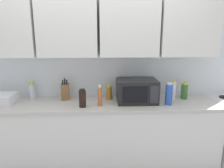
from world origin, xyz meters
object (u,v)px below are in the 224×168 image
Objects in this scene: bottle_amber_vinegar at (109,93)px; bottle_blue_cleaner at (169,94)px; bottle_white_jar at (173,90)px; bottle_spice_jar at (100,96)px; knife_block at (65,91)px; bottle_soy_dark at (82,98)px; microwave at (137,91)px; bottle_green_oil at (184,91)px; bottle_clear_tall at (32,91)px.

bottle_blue_cleaner reaches higher than bottle_amber_vinegar.
bottle_amber_vinegar is (-0.81, 0.05, -0.03)m from bottle_white_jar.
knife_block is at bearing 147.97° from bottle_spice_jar.
bottle_soy_dark is at bearing -171.10° from bottle_spice_jar.
bottle_spice_jar is (-0.81, -0.01, -0.01)m from bottle_blue_cleaner.
microwave reaches higher than knife_block.
microwave is 2.25× the size of bottle_green_oil.
bottle_blue_cleaner is at bearing -140.48° from bottle_green_oil.
knife_block reaches higher than bottle_soy_dark.
microwave is 2.18× the size of bottle_clear_tall.
bottle_white_jar is at bearing 6.02° from microwave.
bottle_clear_tall is 0.82× the size of bottle_blue_cleaner.
bottle_white_jar is at bearing 11.71° from bottle_spice_jar.
knife_block is 0.56m from bottle_amber_vinegar.
bottle_clear_tall is at bearing 173.84° from knife_block.
bottle_green_oil is at bearing -0.52° from bottle_amber_vinegar.
microwave reaches higher than bottle_white_jar.
bottle_blue_cleaner reaches higher than bottle_soy_dark.
knife_block is (-0.90, 0.14, -0.04)m from microwave.
bottle_green_oil is (1.97, -0.09, 0.00)m from bottle_clear_tall.
bottle_blue_cleaner is 1.08× the size of bottle_spice_jar.
bottle_clear_tall reaches higher than bottle_soy_dark.
bottle_white_jar is 0.94m from bottle_spice_jar.
bottle_soy_dark is 0.80× the size of bottle_blue_cleaner.
bottle_spice_jar is 1.16× the size of bottle_green_oil.
bottle_white_jar is at bearing -4.24° from bottle_clear_tall.
bottle_soy_dark is (-0.31, -0.27, 0.01)m from bottle_amber_vinegar.
bottle_spice_jar is (0.44, -0.28, 0.01)m from knife_block.
bottle_amber_vinegar is 0.89× the size of bottle_green_oil.
bottle_amber_vinegar is at bearing -4.67° from bottle_clear_tall.
bottle_amber_vinegar is 0.89× the size of bottle_soy_dark.
bottle_blue_cleaner is (1.69, -0.32, 0.03)m from bottle_clear_tall.
bottle_white_jar reaches higher than bottle_green_oil.
bottle_amber_vinegar is 0.42m from bottle_soy_dark.
bottle_white_jar reaches higher than bottle_soy_dark.
bottle_blue_cleaner is at bearing 2.10° from bottle_soy_dark.
bottle_clear_tall is 0.94m from bottle_spice_jar.
bottle_clear_tall is 0.89× the size of bottle_spice_jar.
microwave is 2.26× the size of bottle_soy_dark.
bottle_amber_vinegar is at bearing -3.50° from knife_block.
bottle_amber_vinegar is 0.27m from bottle_spice_jar.
microwave reaches higher than bottle_amber_vinegar.
bottle_green_oil is (0.16, 0.04, -0.02)m from bottle_white_jar.
knife_block is 0.40m from bottle_soy_dark.
knife_block is 1.37m from bottle_white_jar.
bottle_soy_dark is 1.01m from bottle_blue_cleaner.
bottle_green_oil is (0.28, 0.23, -0.03)m from bottle_blue_cleaner.
microwave is at bearing 17.40° from bottle_spice_jar.
microwave is at bearing -7.84° from bottle_clear_tall.
bottle_green_oil is at bearing 11.69° from bottle_soy_dark.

